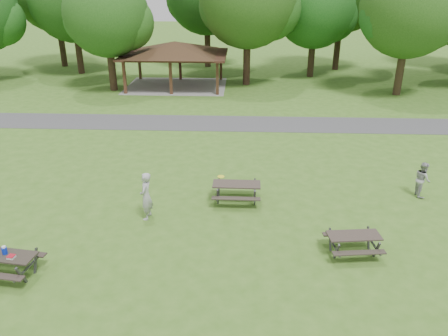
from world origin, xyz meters
TOP-DOWN VIEW (x-y plane):
  - ground at (0.00, 0.00)m, footprint 160.00×160.00m
  - asphalt_path at (0.00, 14.00)m, footprint 120.00×3.20m
  - pavilion at (-4.00, 24.00)m, footprint 8.60×7.01m
  - tree_row_c at (-13.90, 29.03)m, footprint 8.19×7.80m
  - tree_row_d at (-8.92, 22.53)m, footprint 6.93×6.60m
  - tree_row_e at (2.10, 25.03)m, footprint 8.40×8.00m
  - tree_row_f at (8.09, 28.53)m, footprint 7.35×7.00m
  - tree_row_g at (14.09, 22.03)m, footprint 7.77×7.40m
  - picnic_table_near at (-5.78, -1.84)m, footprint 2.04×1.72m
  - picnic_table_middle at (1.55, 3.47)m, footprint 2.01×1.64m
  - picnic_table_far at (5.61, -0.13)m, footprint 1.93×1.62m
  - frisbee_in_flight at (0.95, 2.54)m, footprint 0.33×0.33m
  - frisbee_thrower at (-1.93, 1.93)m, footprint 0.53×0.75m
  - frisbee_catcher at (9.51, 4.38)m, footprint 0.60×0.76m

SIDE VIEW (x-z plane):
  - ground at x=0.00m, z-range 0.00..0.00m
  - asphalt_path at x=0.00m, z-range 0.00..0.02m
  - picnic_table_far at x=5.61m, z-range 0.18..0.95m
  - picnic_table_middle at x=1.55m, z-range 0.20..1.07m
  - picnic_table_near at x=-5.78m, z-range 0.09..1.38m
  - frisbee_catcher at x=9.51m, z-range 0.00..1.55m
  - frisbee_thrower at x=-1.93m, z-range 0.00..1.94m
  - frisbee_in_flight at x=0.95m, z-range 1.57..1.59m
  - pavilion at x=-4.00m, z-range 1.18..4.94m
  - tree_row_d at x=-8.92m, z-range 1.13..10.41m
  - tree_row_f at x=8.09m, z-range 1.06..10.62m
  - tree_row_g at x=14.09m, z-range 1.20..11.46m
  - tree_row_c at x=-13.90m, z-range 1.20..11.87m
  - tree_row_e at x=2.10m, z-range 1.27..12.29m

